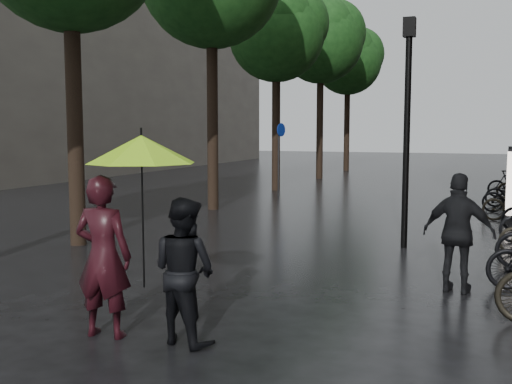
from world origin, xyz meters
The scene contains 8 objects.
bg_building centered at (-22.00, 28.00, 7.00)m, with size 16.00×30.00×14.00m, color #47423D.
street_trees centered at (-3.99, 15.91, 6.34)m, with size 4.33×34.03×8.91m.
person_burgundy centered at (-0.32, 2.61, 0.93)m, with size 0.68×0.44×1.85m, color black.
person_black centered at (0.63, 2.77, 0.81)m, with size 0.79×0.61×1.62m, color black.
lime_umbrella centered at (0.18, 2.67, 2.14)m, with size 1.21×1.21×1.77m.
pedestrian_walking centered at (3.33, 6.04, 0.87)m, with size 1.02×0.42×1.74m, color black.
lamp_post centered at (2.17, 9.15, 2.74)m, with size 0.23×0.23×4.51m.
cycle_sign centered at (-3.25, 17.14, 1.71)m, with size 0.14×0.47×2.58m.
Camera 1 is at (3.72, -2.95, 2.35)m, focal length 42.00 mm.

